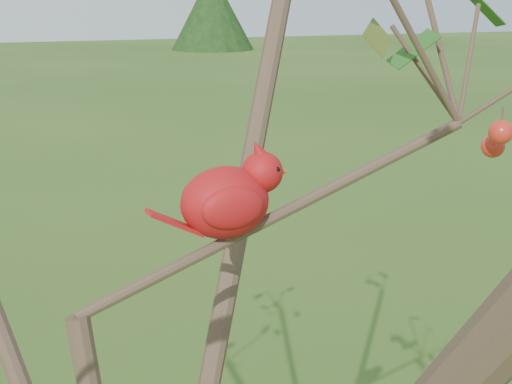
% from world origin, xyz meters
% --- Properties ---
extents(crabapple_tree, '(2.35, 2.05, 2.95)m').
position_xyz_m(crabapple_tree, '(0.03, -0.02, 2.12)').
color(crabapple_tree, '#433224').
rests_on(crabapple_tree, ground).
extents(cardinal, '(0.22, 0.12, 0.16)m').
position_xyz_m(cardinal, '(0.18, 0.08, 2.11)').
color(cardinal, '#B3150F').
rests_on(cardinal, ground).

